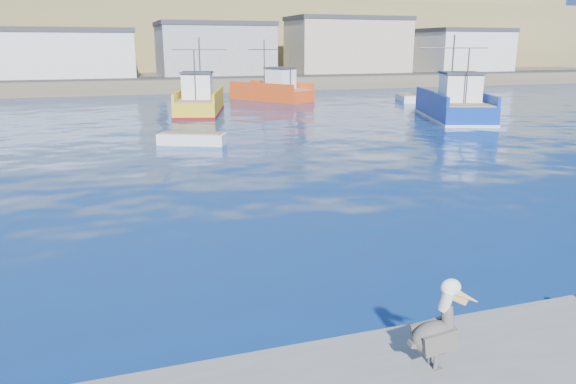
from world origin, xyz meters
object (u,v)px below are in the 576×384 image
at_px(skiff_far, 407,99).
at_px(skiff_mid, 192,140).
at_px(trawler_blue, 454,106).
at_px(pelican, 439,330).
at_px(boat_orange, 273,90).
at_px(trawler_yellow_b, 200,102).

bearing_deg(skiff_far, skiff_mid, -143.52).
relative_size(trawler_blue, pelican, 7.68).
xyz_separation_m(trawler_blue, boat_orange, (-8.87, 19.09, 0.04)).
xyz_separation_m(boat_orange, skiff_mid, (-12.58, -24.29, -0.79)).
distance_m(skiff_far, pelican, 50.92).
xyz_separation_m(skiff_mid, pelican, (-0.27, -25.46, 0.88)).
relative_size(trawler_blue, boat_orange, 1.23).
bearing_deg(skiff_mid, skiff_far, 36.48).
height_order(skiff_mid, skiff_far, skiff_far).
distance_m(trawler_yellow_b, skiff_far, 22.19).
xyz_separation_m(trawler_yellow_b, skiff_mid, (-3.25, -15.37, -0.69)).
xyz_separation_m(boat_orange, skiff_far, (12.61, -5.66, -0.76)).
xyz_separation_m(trawler_yellow_b, pelican, (-3.52, -40.82, 0.18)).
height_order(trawler_blue, skiff_far, trawler_blue).
bearing_deg(boat_orange, skiff_far, -24.17).
height_order(trawler_yellow_b, trawler_blue, trawler_blue).
bearing_deg(trawler_blue, skiff_mid, -166.38).
distance_m(trawler_blue, skiff_mid, 22.08).
bearing_deg(trawler_blue, boat_orange, 114.92).
xyz_separation_m(trawler_blue, skiff_far, (3.74, 13.43, -0.72)).
distance_m(boat_orange, skiff_mid, 27.36).
height_order(skiff_far, pelican, pelican).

